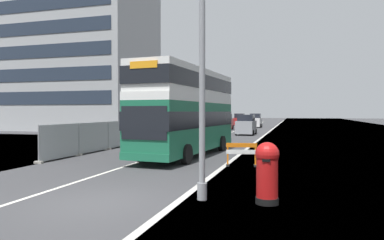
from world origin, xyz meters
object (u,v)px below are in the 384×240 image
Objects in this scene: red_pillar_postbox at (267,170)px; car_far_side at (239,120)px; double_decker_bus at (188,110)px; lamppost_foreground at (202,72)px; roadworks_barrier at (242,152)px; car_oncoming_near at (246,125)px; car_receding_far at (256,121)px; car_receding_mid at (225,122)px.

red_pillar_postbox is 56.17m from car_far_side.
lamppost_foreground is at bearing -70.68° from double_decker_bus.
car_far_side reaches higher than roadworks_barrier.
car_far_side is (-4.66, 25.57, -0.01)m from car_oncoming_near.
car_receding_far is 7.96m from car_far_side.
double_decker_bus is 45.71m from car_far_side.
car_receding_mid is at bearing 102.33° from roadworks_barrier.
red_pillar_postbox is (5.37, -9.89, -1.73)m from double_decker_bus.
car_far_side reaches higher than car_oncoming_near.
lamppost_foreground is 48.67m from car_receding_far.
roadworks_barrier is 41.94m from car_receding_far.
lamppost_foreground is 7.38m from roadworks_barrier.
car_oncoming_near is at bearing 98.67° from red_pillar_postbox.
lamppost_foreground is at bearing -84.88° from car_oncoming_near.
double_decker_bus is 7.34× the size of roadworks_barrier.
lamppost_foreground reaches higher than car_oncoming_near.
lamppost_foreground is 1.83× the size of car_receding_mid.
red_pillar_postbox is (1.87, 0.09, -2.80)m from lamppost_foreground.
car_receding_mid reaches higher than red_pillar_postbox.
car_receding_far reaches higher than car_receding_mid.
car_receding_mid is (-7.20, 32.92, 0.38)m from roadworks_barrier.
car_receding_mid is at bearing -88.84° from car_far_side.
car_receding_mid is 9.47m from car_receding_far.
car_oncoming_near is 1.08× the size of car_far_side.
double_decker_bus is 5.33m from roadworks_barrier.
car_far_side is at bearing 99.43° from red_pillar_postbox.
double_decker_bus is at bearing -92.35° from car_oncoming_near.
red_pillar_postbox is 40.52m from car_receding_mid.
double_decker_bus reaches higher than red_pillar_postbox.
car_oncoming_near is 1.13× the size of car_receding_far.
car_receding_far is at bearing 96.47° from red_pillar_postbox.
car_receding_far is at bearing 68.98° from car_receding_mid.
red_pillar_postbox is 0.42× the size of car_far_side.
lamppost_foreground is at bearing -85.73° from car_receding_far.
car_receding_far is (-3.80, 41.76, 0.41)m from roadworks_barrier.
car_receding_far is (-5.49, 48.38, 0.13)m from red_pillar_postbox.
car_receding_mid is at bearing 114.09° from car_oncoming_near.
red_pillar_postbox is 0.44× the size of car_receding_far.
lamppost_foreground is at bearing -82.47° from car_far_side.
lamppost_foreground is 3.37m from red_pillar_postbox.
car_receding_mid is 1.06× the size of car_far_side.
red_pillar_postbox is at bearing -81.33° from car_oncoming_near.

